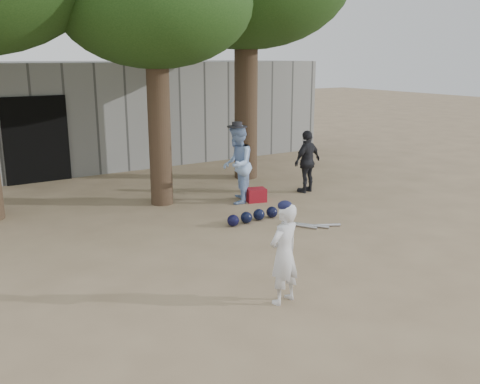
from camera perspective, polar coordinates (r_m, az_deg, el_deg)
ground at (r=8.19m, az=0.24°, el=-8.49°), size 70.00×70.00×0.00m
boy_player at (r=7.02m, az=4.71°, el=-6.58°), size 0.56×0.43×1.36m
spectator_blue at (r=11.73m, az=-0.31°, el=2.96°), size 1.03×1.06×1.73m
spectator_dark at (r=12.79m, az=7.19°, el=3.25°), size 0.93×0.54×1.48m
red_bag at (r=11.97m, az=1.72°, el=-0.32°), size 0.49×0.42×0.30m
back_building at (r=17.25m, az=-18.91°, el=8.00°), size 16.00×5.24×3.00m
helmet_row at (r=10.52m, az=1.38°, el=-2.59°), size 1.19×0.29×0.23m
bat_pile at (r=10.33m, az=7.54°, el=-3.54°), size 0.89×0.76×0.06m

